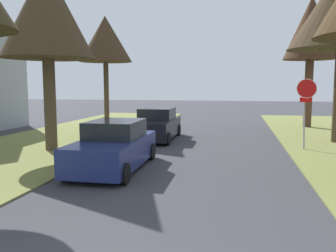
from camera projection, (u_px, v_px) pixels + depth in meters
stop_sign_far at (306, 99)px, 14.61m from camera, size 0.81×0.53×2.94m
street_tree_right_far at (311, 29)px, 22.09m from camera, size 3.36×3.36×8.22m
street_tree_left_mid_b at (47, 13)px, 14.09m from camera, size 3.76×3.76×7.48m
street_tree_left_far at (105, 40)px, 19.88m from camera, size 2.98×2.98×6.55m
parked_sedan_navy at (114, 147)px, 11.45m from camera, size 2.01×4.43×1.57m
parked_sedan_black at (157, 125)px, 17.77m from camera, size 2.01×4.43×1.57m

